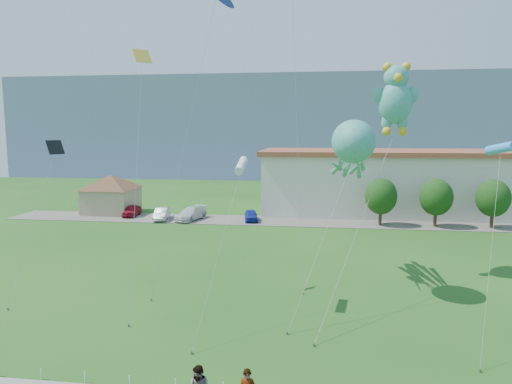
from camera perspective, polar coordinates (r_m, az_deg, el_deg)
ground at (r=21.40m, az=-0.55°, el=-22.24°), size 160.00×160.00×0.00m
parking_strip at (r=54.49m, az=4.59°, el=-3.70°), size 70.00×6.00×0.06m
hill_ridge at (r=138.43m, az=6.44°, el=8.27°), size 160.00×50.00×25.00m
pavilion at (r=62.81m, az=-17.66°, el=0.23°), size 9.20×9.20×5.00m
warehouse at (r=66.95m, az=27.88°, el=1.09°), size 61.00×15.00×8.20m
tree_near at (r=53.40m, az=15.35°, el=-0.52°), size 3.60×3.60×5.47m
tree_mid at (r=54.56m, az=21.60°, el=-0.62°), size 3.60×3.60×5.47m
tree_far at (r=56.33m, az=27.53°, el=-0.70°), size 3.60×3.60×5.47m
parked_car_red at (r=59.77m, az=-15.26°, el=-2.24°), size 2.00×4.19×1.38m
parked_car_silver at (r=56.39m, az=-11.71°, el=-2.69°), size 2.08×4.44×1.41m
parked_car_white at (r=55.74m, az=-8.15°, el=-2.67°), size 3.47×5.59×1.51m
parked_car_blue at (r=54.56m, az=-0.61°, el=-2.93°), size 2.20×4.05×1.31m
octopus_kite at (r=30.89m, az=11.91°, el=5.01°), size 5.15×13.02×11.40m
teddy_bear_kite at (r=34.96m, az=17.04°, el=11.27°), size 7.25×13.79×15.55m
small_kite_black at (r=34.46m, az=-24.27°, el=3.38°), size 1.29×6.56×9.98m
small_kite_yellow at (r=30.60m, az=-14.23°, el=12.56°), size 1.94×7.21×15.94m
small_kite_white at (r=27.15m, az=-1.89°, el=3.16°), size 1.68×7.79×9.07m
small_kite_blue at (r=33.61m, az=-5.16°, el=22.82°), size 4.29×5.92×20.72m
small_kite_cyan at (r=27.59m, az=28.27°, el=4.67°), size 2.66×6.82×10.20m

